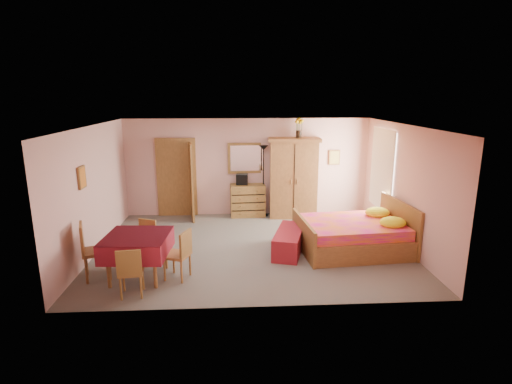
{
  "coord_description": "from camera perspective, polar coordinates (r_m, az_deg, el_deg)",
  "views": [
    {
      "loc": [
        -0.38,
        -8.09,
        3.22
      ],
      "look_at": [
        0.1,
        0.3,
        1.15
      ],
      "focal_mm": 28.0,
      "sensor_mm": 36.0,
      "label": 1
    }
  ],
  "objects": [
    {
      "name": "bench",
      "position": [
        8.42,
        4.76,
        -7.0
      ],
      "size": [
        0.87,
        1.46,
        0.46
      ],
      "primitive_type": "cube",
      "rotation": [
        0.0,
        0.0,
        -0.28
      ],
      "color": "maroon",
      "rests_on": "floor"
    },
    {
      "name": "dining_table",
      "position": [
        7.5,
        -16.48,
        -8.85
      ],
      "size": [
        1.16,
        1.16,
        0.8
      ],
      "primitive_type": "cube",
      "rotation": [
        0.0,
        0.0,
        -0.06
      ],
      "color": "maroon",
      "rests_on": "floor"
    },
    {
      "name": "chair_west",
      "position": [
        7.69,
        -21.84,
        -7.77
      ],
      "size": [
        0.6,
        0.6,
        1.04
      ],
      "primitive_type": "cube",
      "rotation": [
        0.0,
        0.0,
        -1.23
      ],
      "color": "brown",
      "rests_on": "floor"
    },
    {
      "name": "bed",
      "position": [
        8.64,
        13.56,
        -4.83
      ],
      "size": [
        2.34,
        1.92,
        1.02
      ],
      "primitive_type": "cube",
      "rotation": [
        0.0,
        0.0,
        0.09
      ],
      "color": "#DB1591",
      "rests_on": "floor"
    },
    {
      "name": "picture_left",
      "position": [
        8.15,
        -23.62,
        1.93
      ],
      "size": [
        0.04,
        0.32,
        0.42
      ],
      "primitive_type": "cube",
      "color": "orange",
      "rests_on": "wall_left"
    },
    {
      "name": "floor_lamp",
      "position": [
        10.66,
        1.06,
        1.57
      ],
      "size": [
        0.26,
        0.26,
        1.91
      ],
      "primitive_type": "cube",
      "rotation": [
        0.0,
        0.0,
        0.08
      ],
      "color": "black",
      "rests_on": "floor"
    },
    {
      "name": "doorway",
      "position": [
        10.89,
        -11.24,
        1.94
      ],
      "size": [
        1.06,
        0.12,
        2.15
      ],
      "primitive_type": "cube",
      "color": "#9E6B35",
      "rests_on": "floor"
    },
    {
      "name": "wall_left",
      "position": [
        8.79,
        -22.24,
        0.18
      ],
      "size": [
        0.1,
        5.0,
        2.6
      ],
      "primitive_type": "cube",
      "color": "#D6A29B",
      "rests_on": "floor"
    },
    {
      "name": "stereo",
      "position": [
        10.62,
        -2.01,
        1.81
      ],
      "size": [
        0.32,
        0.25,
        0.29
      ],
      "primitive_type": "cube",
      "rotation": [
        0.0,
        0.0,
        -0.08
      ],
      "color": "black",
      "rests_on": "chest_of_drawers"
    },
    {
      "name": "wall_back",
      "position": [
        10.76,
        -1.21,
        3.56
      ],
      "size": [
        6.5,
        0.1,
        2.6
      ],
      "primitive_type": "cube",
      "color": "#D6A29B",
      "rests_on": "floor"
    },
    {
      "name": "floor",
      "position": [
        8.71,
        -0.55,
        -7.85
      ],
      "size": [
        6.5,
        6.5,
        0.0
      ],
      "primitive_type": "plane",
      "color": "slate",
      "rests_on": "ground"
    },
    {
      "name": "picture_back",
      "position": [
        11.03,
        11.13,
        4.87
      ],
      "size": [
        0.3,
        0.04,
        0.4
      ],
      "primitive_type": "cube",
      "color": "#D8BF59",
      "rests_on": "wall_back"
    },
    {
      "name": "window",
      "position": [
        10.11,
        17.6,
        3.11
      ],
      "size": [
        0.08,
        1.4,
        1.95
      ],
      "primitive_type": "cube",
      "color": "white",
      "rests_on": "wall_right"
    },
    {
      "name": "chair_north",
      "position": [
        8.08,
        -15.8,
        -6.97
      ],
      "size": [
        0.5,
        0.5,
        0.84
      ],
      "primitive_type": "cube",
      "rotation": [
        0.0,
        0.0,
        2.74
      ],
      "color": "olive",
      "rests_on": "floor"
    },
    {
      "name": "ceiling",
      "position": [
        8.12,
        -0.59,
        9.47
      ],
      "size": [
        6.5,
        6.5,
        0.0
      ],
      "primitive_type": "plane",
      "rotation": [
        3.14,
        0.0,
        0.0
      ],
      "color": "brown",
      "rests_on": "wall_back"
    },
    {
      "name": "wall_mirror",
      "position": [
        10.72,
        -1.26,
        4.87
      ],
      "size": [
        1.05,
        0.13,
        0.83
      ],
      "primitive_type": "cube",
      "rotation": [
        0.0,
        0.0,
        0.07
      ],
      "color": "silver",
      "rests_on": "wall_back"
    },
    {
      "name": "wall_front",
      "position": [
        5.92,
        0.6,
        -5.07
      ],
      "size": [
        6.5,
        0.1,
        2.6
      ],
      "primitive_type": "cube",
      "color": "#D6A29B",
      "rests_on": "floor"
    },
    {
      "name": "chest_of_drawers",
      "position": [
        10.75,
        -1.19,
        -1.2
      ],
      "size": [
        0.94,
        0.5,
        0.87
      ],
      "primitive_type": "cube",
      "rotation": [
        0.0,
        0.0,
        0.05
      ],
      "color": "olive",
      "rests_on": "floor"
    },
    {
      "name": "chair_south",
      "position": [
        6.9,
        -17.41,
        -10.7
      ],
      "size": [
        0.43,
        0.43,
        0.85
      ],
      "primitive_type": "cube",
      "rotation": [
        0.0,
        0.0,
        0.12
      ],
      "color": "#A07136",
      "rests_on": "floor"
    },
    {
      "name": "wall_right",
      "position": [
        9.07,
        20.41,
        0.74
      ],
      "size": [
        0.1,
        5.0,
        2.6
      ],
      "primitive_type": "cube",
      "color": "#D6A29B",
      "rests_on": "floor"
    },
    {
      "name": "wardrobe",
      "position": [
        10.59,
        5.37,
        2.0
      ],
      "size": [
        1.4,
        0.8,
        2.11
      ],
      "primitive_type": "cube",
      "rotation": [
        0.0,
        0.0,
        -0.08
      ],
      "color": "#946032",
      "rests_on": "floor"
    },
    {
      "name": "chair_east",
      "position": [
        7.3,
        -11.24,
        -8.73
      ],
      "size": [
        0.53,
        0.53,
        0.9
      ],
      "primitive_type": "cube",
      "rotation": [
        0.0,
        0.0,
        1.21
      ],
      "color": "#AE713A",
      "rests_on": "floor"
    },
    {
      "name": "sunflower_vase",
      "position": [
        10.53,
        6.15,
        9.13
      ],
      "size": [
        0.22,
        0.22,
        0.51
      ],
      "primitive_type": "cube",
      "rotation": [
        0.0,
        0.0,
        -0.07
      ],
      "color": "yellow",
      "rests_on": "wardrobe"
    }
  ]
}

